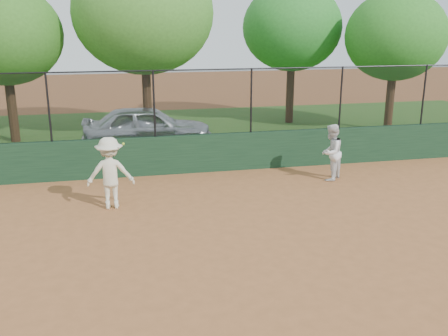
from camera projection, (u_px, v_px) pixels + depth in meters
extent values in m
plane|color=#A05E33|center=(209.00, 258.00, 9.94)|extent=(80.00, 80.00, 0.00)
cube|color=#1B3C23|center=(172.00, 155.00, 15.40)|extent=(26.00, 0.20, 1.20)
cube|color=#29531A|center=(156.00, 134.00, 21.20)|extent=(36.00, 12.00, 0.01)
imported|color=silver|center=(147.00, 127.00, 18.47)|extent=(4.79, 2.02, 1.62)
imported|color=silver|center=(331.00, 152.00, 14.73)|extent=(1.03, 1.03, 1.68)
imported|color=beige|center=(110.00, 173.00, 12.44)|extent=(1.21, 0.74, 1.82)
sphere|color=#A8CB2D|center=(123.00, 144.00, 11.94)|extent=(0.06, 0.06, 0.06)
cube|color=black|center=(171.00, 103.00, 14.96)|extent=(26.00, 0.02, 2.00)
cylinder|color=black|center=(170.00, 70.00, 14.68)|extent=(26.00, 0.04, 0.04)
cylinder|color=black|center=(49.00, 107.00, 14.23)|extent=(0.06, 0.06, 2.00)
cylinder|color=black|center=(154.00, 104.00, 14.85)|extent=(0.06, 0.06, 2.00)
cylinder|color=black|center=(251.00, 101.00, 15.47)|extent=(0.06, 0.06, 2.00)
cylinder|color=black|center=(341.00, 98.00, 16.09)|extent=(0.06, 0.06, 2.00)
cylinder|color=black|center=(424.00, 95.00, 16.71)|extent=(0.06, 0.06, 2.00)
cylinder|color=#412A16|center=(12.00, 111.00, 19.49)|extent=(0.36, 0.36, 2.42)
ellipsoid|color=#30641D|center=(3.00, 35.00, 18.68)|extent=(4.37, 3.97, 3.77)
cylinder|color=#492F1A|center=(147.00, 103.00, 20.28)|extent=(0.36, 0.36, 2.79)
ellipsoid|color=#3D7725|center=(143.00, 13.00, 19.30)|extent=(5.48, 4.98, 4.73)
cylinder|color=#412815|center=(290.00, 95.00, 23.33)|extent=(0.36, 0.36, 2.60)
ellipsoid|color=#246E23|center=(292.00, 27.00, 22.48)|extent=(4.53, 4.11, 3.91)
cylinder|color=#4C2F1B|center=(390.00, 104.00, 21.54)|extent=(0.36, 0.36, 2.36)
ellipsoid|color=#296D1F|center=(396.00, 36.00, 20.76)|extent=(4.28, 3.89, 3.70)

